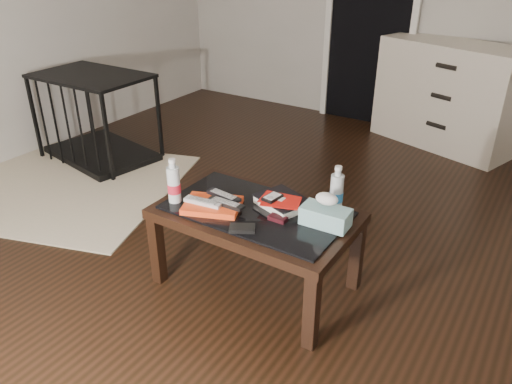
# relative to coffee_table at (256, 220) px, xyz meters

# --- Properties ---
(ground) EXTENTS (5.00, 5.00, 0.00)m
(ground) POSITION_rel_coffee_table_xyz_m (-0.15, 0.41, -0.40)
(ground) COLOR black
(ground) RESTS_ON ground
(doorway) EXTENTS (0.90, 0.08, 2.07)m
(doorway) POSITION_rel_coffee_table_xyz_m (-0.55, 2.88, 0.63)
(doorway) COLOR black
(doorway) RESTS_ON ground
(coffee_table) EXTENTS (1.00, 0.60, 0.46)m
(coffee_table) POSITION_rel_coffee_table_xyz_m (0.00, 0.00, 0.00)
(coffee_table) COLOR black
(coffee_table) RESTS_ON ground
(rug) EXTENTS (2.36, 2.03, 0.01)m
(rug) POSITION_rel_coffee_table_xyz_m (-2.05, 0.17, -0.39)
(rug) COLOR #B4AA8B
(rug) RESTS_ON ground
(dresser) EXTENTS (1.30, 0.86, 0.90)m
(dresser) POSITION_rel_coffee_table_xyz_m (0.31, 2.64, 0.05)
(dresser) COLOR beige
(dresser) RESTS_ON ground
(pet_crate) EXTENTS (0.99, 0.76, 0.71)m
(pet_crate) POSITION_rel_coffee_table_xyz_m (-2.05, 0.76, -0.17)
(pet_crate) COLOR black
(pet_crate) RESTS_ON ground
(magazines) EXTENTS (0.34, 0.30, 0.03)m
(magazines) POSITION_rel_coffee_table_xyz_m (-0.19, -0.11, 0.08)
(magazines) COLOR #F04316
(magazines) RESTS_ON coffee_table
(remote_silver) EXTENTS (0.20, 0.08, 0.02)m
(remote_silver) POSITION_rel_coffee_table_xyz_m (-0.23, -0.14, 0.11)
(remote_silver) COLOR #B0B0B5
(remote_silver) RESTS_ON magazines
(remote_black_front) EXTENTS (0.20, 0.05, 0.02)m
(remote_black_front) POSITION_rel_coffee_table_xyz_m (-0.12, -0.09, 0.11)
(remote_black_front) COLOR black
(remote_black_front) RESTS_ON magazines
(remote_black_back) EXTENTS (0.20, 0.07, 0.02)m
(remote_black_back) POSITION_rel_coffee_table_xyz_m (-0.18, -0.03, 0.11)
(remote_black_back) COLOR black
(remote_black_back) RESTS_ON magazines
(textbook) EXTENTS (0.30, 0.27, 0.05)m
(textbook) POSITION_rel_coffee_table_xyz_m (0.09, 0.10, 0.09)
(textbook) COLOR black
(textbook) RESTS_ON coffee_table
(dvd_mailers) EXTENTS (0.21, 0.16, 0.01)m
(dvd_mailers) POSITION_rel_coffee_table_xyz_m (0.09, 0.08, 0.11)
(dvd_mailers) COLOR red
(dvd_mailers) RESTS_ON textbook
(ipod) EXTENTS (0.08, 0.11, 0.02)m
(ipod) POSITION_rel_coffee_table_xyz_m (0.06, 0.06, 0.12)
(ipod) COLOR black
(ipod) RESTS_ON dvd_mailers
(flip_phone) EXTENTS (0.09, 0.05, 0.02)m
(flip_phone) POSITION_rel_coffee_table_xyz_m (0.15, -0.04, 0.08)
(flip_phone) COLOR black
(flip_phone) RESTS_ON coffee_table
(wallet) EXTENTS (0.14, 0.12, 0.02)m
(wallet) POSITION_rel_coffee_table_xyz_m (0.05, -0.20, 0.07)
(wallet) COLOR black
(wallet) RESTS_ON coffee_table
(water_bottle_left) EXTENTS (0.08, 0.08, 0.24)m
(water_bottle_left) POSITION_rel_coffee_table_xyz_m (-0.40, -0.15, 0.18)
(water_bottle_left) COLOR silver
(water_bottle_left) RESTS_ON coffee_table
(water_bottle_right) EXTENTS (0.07, 0.07, 0.24)m
(water_bottle_right) POSITION_rel_coffee_table_xyz_m (0.34, 0.21, 0.18)
(water_bottle_right) COLOR #B6BEC2
(water_bottle_right) RESTS_ON coffee_table
(tissue_box) EXTENTS (0.23, 0.13, 0.09)m
(tissue_box) POSITION_rel_coffee_table_xyz_m (0.36, 0.05, 0.11)
(tissue_box) COLOR teal
(tissue_box) RESTS_ON coffee_table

